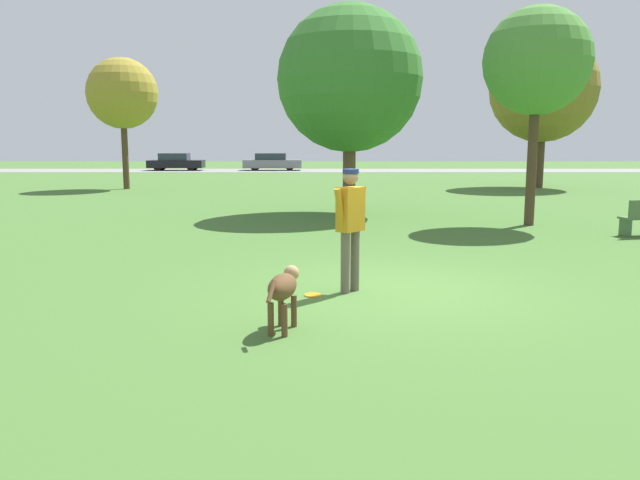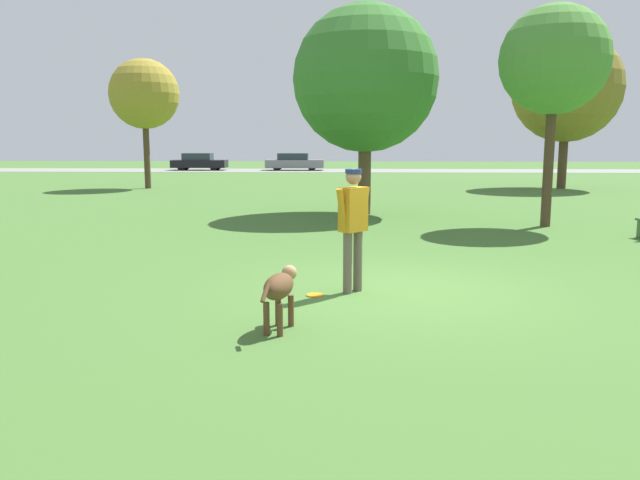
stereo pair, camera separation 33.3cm
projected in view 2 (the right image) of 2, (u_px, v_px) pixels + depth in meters
The scene contains 11 objects.
ground_plane at pixel (397, 290), 9.04m from camera, with size 120.00×120.00×0.00m, color #426B2D.
far_road_strip at pixel (356, 171), 46.41m from camera, with size 120.00×6.00×0.01m.
person at pixel (353, 220), 8.77m from camera, with size 0.51×0.56×1.76m.
dog at pixel (280, 288), 7.07m from camera, with size 0.42×1.01×0.69m.
frisbee at pixel (315, 295), 8.72m from camera, with size 0.25×0.25×0.02m.
tree_far_right at pixel (567, 88), 28.06m from camera, with size 4.85×4.85×6.96m.
tree_far_left at pixel (144, 94), 28.16m from camera, with size 3.14×3.14×5.84m.
tree_near_right at pixel (554, 61), 15.22m from camera, with size 2.66×2.66×5.44m.
tree_mid_center at pixel (366, 79), 17.99m from camera, with size 4.22×4.22×6.04m.
parked_car_black at pixel (199, 162), 47.06m from camera, with size 4.11×1.83×1.28m.
parked_car_grey at pixel (295, 162), 46.87m from camera, with size 4.37×1.83×1.28m.
Camera 2 is at (-0.74, -8.86, 2.13)m, focal length 35.00 mm.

